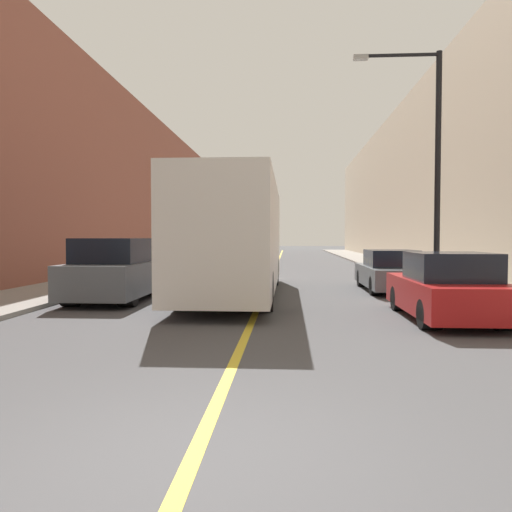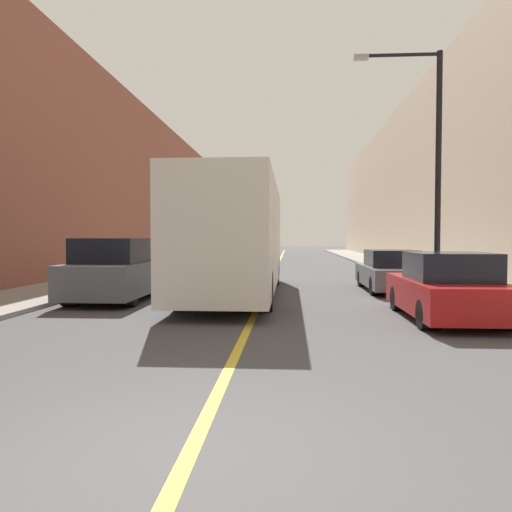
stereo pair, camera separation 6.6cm
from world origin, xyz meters
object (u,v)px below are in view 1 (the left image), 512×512
at_px(street_lamp_right, 430,153).
at_px(bus, 237,237).
at_px(parked_suv_left, 116,272).
at_px(car_right_near, 448,289).
at_px(car_right_mid, 390,272).

bearing_deg(street_lamp_right, bus, -165.96).
height_order(parked_suv_left, street_lamp_right, street_lamp_right).
height_order(bus, street_lamp_right, street_lamp_right).
relative_size(parked_suv_left, car_right_near, 1.05).
bearing_deg(bus, car_right_near, -39.93).
height_order(bus, car_right_near, bus).
xyz_separation_m(bus, car_right_mid, (5.17, 1.67, -1.24)).
relative_size(bus, car_right_mid, 2.37).
bearing_deg(street_lamp_right, car_right_near, -101.50).
relative_size(parked_suv_left, street_lamp_right, 0.56).
height_order(car_right_near, street_lamp_right, street_lamp_right).
bearing_deg(car_right_near, street_lamp_right, 78.50).
bearing_deg(bus, parked_suv_left, -156.21).
height_order(parked_suv_left, car_right_mid, parked_suv_left).
height_order(car_right_near, car_right_mid, car_right_near).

